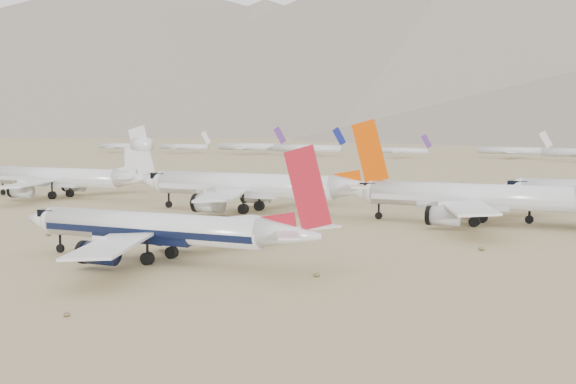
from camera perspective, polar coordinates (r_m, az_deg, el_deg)
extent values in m
plane|color=#9A8359|center=(109.87, -10.04, -5.03)|extent=(7000.00, 7000.00, 0.00)
cylinder|color=white|center=(111.16, -9.73, -2.48)|extent=(34.30, 4.05, 4.05)
cube|color=black|center=(111.23, -9.73, -2.73)|extent=(33.62, 4.12, 0.91)
sphere|color=white|center=(121.93, -16.29, -1.95)|extent=(4.05, 4.05, 4.05)
cube|color=black|center=(122.21, -16.51, -1.41)|extent=(2.84, 2.64, 1.01)
cone|color=white|center=(100.30, 0.16, -3.03)|extent=(8.58, 4.05, 4.05)
cube|color=white|center=(100.19, -12.52, -3.75)|extent=(13.25, 20.88, 0.63)
cube|color=white|center=(96.00, 0.03, -3.09)|extent=(5.44, 7.12, 0.24)
cylinder|color=black|center=(106.07, -13.22, -4.28)|extent=(4.76, 2.92, 2.92)
cube|color=white|center=(119.74, -5.33, -2.24)|extent=(13.25, 20.88, 0.63)
cube|color=white|center=(103.08, 1.95, -2.53)|extent=(5.44, 7.12, 0.24)
cylinder|color=black|center=(119.43, -8.09, -3.17)|extent=(4.76, 2.92, 2.92)
cube|color=#AC1626|center=(98.64, 1.40, 0.29)|extent=(6.50, 0.32, 10.71)
cylinder|color=black|center=(121.79, -15.89, -3.87)|extent=(1.22, 0.51, 1.22)
cylinder|color=black|center=(108.62, -9.96, -4.69)|extent=(1.70, 1.01, 1.70)
cylinder|color=black|center=(113.20, -8.27, -4.27)|extent=(1.70, 1.01, 1.70)
sphere|color=white|center=(156.72, 16.36, 0.03)|extent=(5.21, 5.21, 5.21)
cube|color=black|center=(156.74, 16.09, 0.57)|extent=(3.65, 3.39, 1.30)
cylinder|color=black|center=(157.03, 16.78, -1.88)|extent=(1.56, 0.65, 1.56)
cylinder|color=white|center=(152.60, 12.84, -0.27)|extent=(38.15, 4.64, 4.64)
cube|color=silver|center=(152.65, 12.83, -0.48)|extent=(37.39, 4.71, 1.04)
sphere|color=white|center=(158.02, 6.09, 0.00)|extent=(4.64, 4.64, 4.64)
cube|color=black|center=(158.15, 5.86, 0.47)|extent=(3.25, 3.01, 1.16)
cube|color=white|center=(138.98, 12.74, -1.10)|extent=(14.74, 23.22, 0.72)
cylinder|color=silver|center=(144.29, 11.13, -1.69)|extent=(5.30, 3.34, 3.34)
cube|color=white|center=(165.15, 14.90, -0.20)|extent=(14.74, 23.22, 0.72)
cylinder|color=silver|center=(162.51, 12.85, -0.98)|extent=(5.30, 3.34, 3.34)
cylinder|color=black|center=(158.10, 6.47, -1.69)|extent=(1.39, 0.58, 1.39)
cylinder|color=black|center=(149.55, 13.11, -2.06)|extent=(1.95, 1.16, 1.95)
cylinder|color=black|center=(155.84, 13.65, -1.79)|extent=(1.95, 1.16, 1.95)
cylinder|color=white|center=(169.70, -3.13, 0.51)|extent=(40.99, 5.01, 5.01)
cube|color=silver|center=(169.75, -3.13, 0.30)|extent=(40.17, 5.09, 1.13)
sphere|color=white|center=(180.55, -8.82, 0.73)|extent=(5.01, 5.01, 5.01)
cube|color=black|center=(180.89, -9.02, 1.17)|extent=(3.51, 3.26, 1.25)
cone|color=white|center=(158.90, 4.87, 0.33)|extent=(10.25, 5.01, 5.01)
cube|color=white|center=(155.71, -4.71, -0.22)|extent=(15.83, 24.95, 0.77)
cube|color=white|center=(153.73, 4.93, 0.41)|extent=(6.51, 8.51, 0.30)
cylinder|color=silver|center=(162.40, -5.58, -0.82)|extent=(5.69, 3.61, 3.61)
cube|color=white|center=(181.08, -0.02, 0.52)|extent=(15.83, 24.95, 0.77)
cube|color=white|center=(162.58, 6.13, 0.65)|extent=(6.51, 8.51, 0.30)
cylinder|color=silver|center=(179.93, -2.18, -0.23)|extent=(5.69, 3.61, 3.61)
cube|color=#DE4800|center=(157.48, 5.86, 2.87)|extent=(7.77, 0.40, 12.80)
cylinder|color=black|center=(180.28, -8.47, -0.87)|extent=(1.50, 0.63, 1.50)
cylinder|color=black|center=(166.26, -3.20, -1.21)|extent=(2.10, 1.25, 2.10)
cylinder|color=black|center=(172.37, -2.06, -0.99)|extent=(2.10, 1.25, 2.10)
cylinder|color=white|center=(209.68, -16.18, 1.04)|extent=(38.48, 4.61, 4.61)
cube|color=silver|center=(209.72, -16.18, 0.89)|extent=(37.72, 4.68, 1.04)
cone|color=white|center=(194.49, -10.99, 0.96)|extent=(9.62, 4.61, 4.61)
cube|color=white|center=(197.87, -18.17, 0.54)|extent=(14.86, 23.42, 0.72)
cube|color=white|center=(189.80, -11.34, 1.03)|extent=(6.11, 7.99, 0.28)
cylinder|color=silver|center=(204.48, -18.39, 0.08)|extent=(5.35, 3.32, 3.32)
cube|color=white|center=(218.02, -13.21, 1.04)|extent=(14.86, 23.42, 0.72)
cube|color=white|center=(196.90, -9.78, 1.20)|extent=(6.11, 7.99, 0.28)
cylinder|color=silver|center=(218.37, -14.91, 0.46)|extent=(5.35, 3.32, 3.32)
cube|color=white|center=(192.55, -10.38, 2.91)|extent=(7.29, 0.37, 12.02)
cylinder|color=white|center=(192.35, -10.33, 3.35)|extent=(4.81, 2.99, 2.99)
cylinder|color=black|center=(222.56, -19.61, -0.02)|extent=(1.38, 0.58, 1.38)
cylinder|color=black|center=(206.55, -16.43, -0.22)|extent=(1.94, 1.15, 1.94)
cylinder|color=black|center=(211.34, -15.25, -0.08)|extent=(1.94, 1.15, 1.94)
cylinder|color=silver|center=(516.87, -11.75, 3.22)|extent=(34.34, 3.39, 3.39)
cube|color=#5A2E81|center=(507.00, -10.32, 3.86)|extent=(6.84, 0.34, 8.61)
cube|color=silver|center=(509.89, -12.36, 3.13)|extent=(9.05, 15.81, 0.34)
cube|color=silver|center=(523.93, -11.15, 3.19)|extent=(9.05, 15.81, 0.34)
cylinder|color=silver|center=(497.50, -7.40, 3.21)|extent=(33.52, 3.31, 3.31)
cube|color=white|center=(488.85, -5.86, 3.85)|extent=(6.68, 0.33, 8.41)
cube|color=silver|center=(490.30, -7.95, 3.12)|extent=(8.83, 15.43, 0.33)
cube|color=silver|center=(504.77, -6.85, 3.19)|extent=(8.83, 15.43, 0.33)
cylinder|color=silver|center=(479.33, -2.69, 3.23)|extent=(41.98, 4.15, 4.15)
cube|color=#5A2E81|center=(469.99, -0.58, 4.06)|extent=(8.36, 0.41, 10.53)
cube|color=silver|center=(469.85, -3.33, 3.12)|extent=(11.06, 19.33, 0.41)
cube|color=silver|center=(488.90, -2.08, 3.20)|extent=(11.06, 19.33, 0.41)
cylinder|color=silver|center=(450.82, 1.36, 3.12)|extent=(41.42, 4.09, 4.09)
cube|color=navy|center=(442.86, 3.66, 3.98)|extent=(8.25, 0.41, 10.39)
cube|color=silver|center=(441.12, 0.78, 3.01)|extent=(10.91, 19.07, 0.41)
cube|color=silver|center=(460.60, 1.92, 3.09)|extent=(10.91, 19.07, 0.41)
cylinder|color=silver|center=(434.16, 7.97, 2.94)|extent=(30.85, 3.05, 3.05)
cube|color=#5A2E81|center=(429.73, 9.82, 3.58)|extent=(6.14, 0.30, 7.74)
cube|color=silver|center=(426.60, 7.63, 2.85)|extent=(8.13, 14.20, 0.30)
cube|color=silver|center=(441.77, 8.29, 2.91)|extent=(8.13, 14.20, 0.30)
cylinder|color=silver|center=(438.14, 15.65, 2.85)|extent=(36.10, 3.57, 3.57)
cube|color=white|center=(435.23, 17.87, 3.58)|extent=(7.19, 0.36, 9.06)
cube|color=silver|center=(428.97, 15.42, 2.75)|extent=(9.51, 16.62, 0.36)
cube|color=silver|center=(447.34, 15.86, 2.82)|extent=(9.51, 16.62, 0.36)
cone|color=slate|center=(2272.28, -11.11, 9.70)|extent=(3024.00, 3024.00, 420.00)
cone|color=slate|center=(1864.74, -1.64, 8.99)|extent=(1800.00, 1800.00, 300.00)
cone|color=slate|center=(1827.03, 14.68, 11.60)|extent=(2444.00, 2444.00, 470.00)
cone|color=slate|center=(1412.15, -6.75, 6.09)|extent=(855.00, 855.00, 95.00)
ellipsoid|color=brown|center=(139.98, -16.66, -2.89)|extent=(0.98, 0.98, 0.54)
ellipsoid|color=brown|center=(82.10, -15.45, -8.39)|extent=(0.70, 0.70, 0.39)
ellipsoid|color=brown|center=(99.10, 2.06, -5.90)|extent=(0.84, 0.84, 0.46)
ellipsoid|color=brown|center=(122.45, 13.59, -3.92)|extent=(0.98, 0.98, 0.54)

